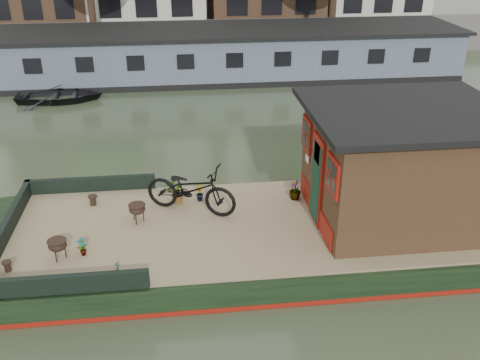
{
  "coord_description": "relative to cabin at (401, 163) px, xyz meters",
  "views": [
    {
      "loc": [
        -2.31,
        -9.64,
        6.49
      ],
      "look_at": [
        -1.12,
        0.5,
        1.44
      ],
      "focal_mm": 40.0,
      "sensor_mm": 36.0,
      "label": 1
    }
  ],
  "objects": [
    {
      "name": "potted_plant_c",
      "position": [
        -4.67,
        1.08,
        -0.99
      ],
      "size": [
        0.55,
        0.54,
        0.47
      ],
      "primitive_type": "imported",
      "rotation": [
        0.0,
        0.0,
        3.76
      ],
      "color": "maroon",
      "rests_on": "houseboat_deck"
    },
    {
      "name": "bicycle",
      "position": [
        -4.36,
        0.68,
        -0.68
      ],
      "size": [
        2.18,
        1.53,
        1.09
      ],
      "primitive_type": "imported",
      "rotation": [
        0.0,
        0.0,
        1.13
      ],
      "color": "black",
      "rests_on": "houseboat_deck"
    },
    {
      "name": "far_houseboat",
      "position": [
        -2.19,
        14.0,
        -0.91
      ],
      "size": [
        20.4,
        4.4,
        2.11
      ],
      "color": "#52596D",
      "rests_on": "ground"
    },
    {
      "name": "houseboat_deck",
      "position": [
        -2.19,
        0.0,
        -1.25
      ],
      "size": [
        11.8,
        3.8,
        0.05
      ],
      "primitive_type": "cube",
      "color": "#7D674D",
      "rests_on": "houseboat_hull"
    },
    {
      "name": "potted_plant_e",
      "position": [
        -5.78,
        -1.5,
        -1.1
      ],
      "size": [
        0.11,
        0.15,
        0.26
      ],
      "primitive_type": "imported",
      "rotation": [
        0.0,
        0.0,
        1.43
      ],
      "color": "brown",
      "rests_on": "houseboat_deck"
    },
    {
      "name": "houseboat_hull",
      "position": [
        -3.52,
        0.0,
        -1.6
      ],
      "size": [
        14.01,
        4.02,
        0.6
      ],
      "color": "black",
      "rests_on": "ground"
    },
    {
      "name": "ground",
      "position": [
        -2.19,
        0.0,
        -1.88
      ],
      "size": [
        120.0,
        120.0,
        0.0
      ],
      "primitive_type": "plane",
      "color": "#2D3824",
      "rests_on": "ground"
    },
    {
      "name": "bollard_port",
      "position": [
        -6.56,
        1.21,
        -1.11
      ],
      "size": [
        0.2,
        0.2,
        0.23
      ],
      "primitive_type": "cylinder",
      "color": "black",
      "rests_on": "houseboat_deck"
    },
    {
      "name": "cabin",
      "position": [
        0.0,
        0.0,
        0.0
      ],
      "size": [
        4.0,
        3.5,
        2.42
      ],
      "color": "#331F14",
      "rests_on": "houseboat_deck"
    },
    {
      "name": "potted_plant_b",
      "position": [
        -4.17,
        1.16,
        -1.05
      ],
      "size": [
        0.22,
        0.24,
        0.36
      ],
      "primitive_type": "imported",
      "rotation": [
        0.0,
        0.0,
        1.93
      ],
      "color": "brown",
      "rests_on": "houseboat_deck"
    },
    {
      "name": "brazier_rear",
      "position": [
        -5.51,
        0.35,
        -1.02
      ],
      "size": [
        0.45,
        0.45,
        0.41
      ],
      "primitive_type": null,
      "rotation": [
        0.0,
        0.0,
        0.18
      ],
      "color": "black",
      "rests_on": "houseboat_deck"
    },
    {
      "name": "brazier_front",
      "position": [
        -6.92,
        -0.87,
        -1.02
      ],
      "size": [
        0.43,
        0.43,
        0.41
      ],
      "primitive_type": null,
      "rotation": [
        0.0,
        0.0,
        -0.12
      ],
      "color": "black",
      "rests_on": "houseboat_deck"
    },
    {
      "name": "potted_plant_d",
      "position": [
        -1.99,
        0.97,
        -0.99
      ],
      "size": [
        0.28,
        0.28,
        0.47
      ],
      "primitive_type": "imported",
      "rotation": [
        0.0,
        0.0,
        4.67
      ],
      "color": "#9C3A2A",
      "rests_on": "houseboat_deck"
    },
    {
      "name": "bollard_stbd",
      "position": [
        -7.79,
        -1.16,
        -1.13
      ],
      "size": [
        0.18,
        0.18,
        0.2
      ],
      "primitive_type": "cylinder",
      "color": "black",
      "rests_on": "houseboat_deck"
    },
    {
      "name": "potted_plant_a",
      "position": [
        -6.49,
        -0.8,
        -1.03
      ],
      "size": [
        0.24,
        0.22,
        0.39
      ],
      "primitive_type": "imported",
      "rotation": [
        0.0,
        0.0,
        0.48
      ],
      "color": "#A0602D",
      "rests_on": "houseboat_deck"
    },
    {
      "name": "bow_bulwark",
      "position": [
        -7.25,
        0.0,
        -1.05
      ],
      "size": [
        3.0,
        4.0,
        0.35
      ],
      "color": "black",
      "rests_on": "houseboat_deck"
    },
    {
      "name": "dinghy",
      "position": [
        -9.14,
        11.17,
        -1.54
      ],
      "size": [
        3.31,
        2.38,
        0.68
      ],
      "primitive_type": "imported",
      "rotation": [
        0.0,
        0.0,
        1.58
      ],
      "color": "black",
      "rests_on": "ground"
    },
    {
      "name": "quay",
      "position": [
        -2.19,
        20.5,
        -1.43
      ],
      "size": [
        60.0,
        6.0,
        0.9
      ],
      "primitive_type": "cube",
      "color": "#47443F",
      "rests_on": "ground"
    }
  ]
}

